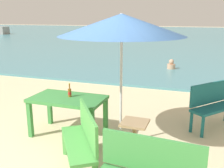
{
  "coord_description": "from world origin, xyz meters",
  "views": [
    {
      "loc": [
        1.82,
        -2.96,
        2.25
      ],
      "look_at": [
        -0.26,
        3.0,
        0.6
      ],
      "focal_mm": 41.55,
      "sensor_mm": 36.0,
      "label": 1
    }
  ],
  "objects_px": {
    "side_table_wood": "(135,132)",
    "bench_teal_center": "(214,103)",
    "beer_bottle_amber": "(70,92)",
    "picnic_table_green": "(68,103)",
    "bench_green_right": "(82,137)",
    "patio_umbrella": "(122,25)",
    "swimmer_person": "(171,65)"
  },
  "relations": [
    {
      "from": "patio_umbrella",
      "to": "side_table_wood",
      "type": "relative_size",
      "value": 4.26
    },
    {
      "from": "beer_bottle_amber",
      "to": "patio_umbrella",
      "type": "height_order",
      "value": "patio_umbrella"
    },
    {
      "from": "picnic_table_green",
      "to": "side_table_wood",
      "type": "relative_size",
      "value": 2.59
    },
    {
      "from": "picnic_table_green",
      "to": "beer_bottle_amber",
      "type": "relative_size",
      "value": 5.28
    },
    {
      "from": "bench_teal_center",
      "to": "bench_green_right",
      "type": "distance_m",
      "value": 2.97
    },
    {
      "from": "beer_bottle_amber",
      "to": "side_table_wood",
      "type": "distance_m",
      "value": 1.47
    },
    {
      "from": "side_table_wood",
      "to": "bench_green_right",
      "type": "xyz_separation_m",
      "value": [
        -0.58,
        -0.82,
        0.19
      ]
    },
    {
      "from": "picnic_table_green",
      "to": "patio_umbrella",
      "type": "xyz_separation_m",
      "value": [
        1.07,
        -0.04,
        1.47
      ]
    },
    {
      "from": "swimmer_person",
      "to": "picnic_table_green",
      "type": "bearing_deg",
      "value": -99.32
    },
    {
      "from": "side_table_wood",
      "to": "swimmer_person",
      "type": "bearing_deg",
      "value": 91.87
    },
    {
      "from": "patio_umbrella",
      "to": "bench_green_right",
      "type": "xyz_separation_m",
      "value": [
        -0.28,
        -1.0,
        -1.58
      ]
    },
    {
      "from": "picnic_table_green",
      "to": "bench_teal_center",
      "type": "height_order",
      "value": "bench_teal_center"
    },
    {
      "from": "bench_teal_center",
      "to": "side_table_wood",
      "type": "bearing_deg",
      "value": -130.61
    },
    {
      "from": "picnic_table_green",
      "to": "beer_bottle_amber",
      "type": "distance_m",
      "value": 0.21
    },
    {
      "from": "side_table_wood",
      "to": "bench_teal_center",
      "type": "bearing_deg",
      "value": 49.39
    },
    {
      "from": "picnic_table_green",
      "to": "swimmer_person",
      "type": "xyz_separation_m",
      "value": [
        1.14,
        6.96,
        -0.41
      ]
    },
    {
      "from": "patio_umbrella",
      "to": "swimmer_person",
      "type": "distance_m",
      "value": 7.24
    },
    {
      "from": "beer_bottle_amber",
      "to": "side_table_wood",
      "type": "height_order",
      "value": "beer_bottle_amber"
    },
    {
      "from": "beer_bottle_amber",
      "to": "side_table_wood",
      "type": "xyz_separation_m",
      "value": [
        1.36,
        -0.27,
        -0.5
      ]
    },
    {
      "from": "bench_teal_center",
      "to": "bench_green_right",
      "type": "relative_size",
      "value": 0.97
    },
    {
      "from": "side_table_wood",
      "to": "bench_green_right",
      "type": "distance_m",
      "value": 1.02
    },
    {
      "from": "picnic_table_green",
      "to": "bench_teal_center",
      "type": "xyz_separation_m",
      "value": [
        2.66,
        1.28,
        -0.11
      ]
    },
    {
      "from": "bench_green_right",
      "to": "side_table_wood",
      "type": "bearing_deg",
      "value": 54.7
    },
    {
      "from": "patio_umbrella",
      "to": "swimmer_person",
      "type": "relative_size",
      "value": 5.61
    },
    {
      "from": "bench_green_right",
      "to": "swimmer_person",
      "type": "height_order",
      "value": "bench_green_right"
    },
    {
      "from": "beer_bottle_amber",
      "to": "side_table_wood",
      "type": "relative_size",
      "value": 0.49
    },
    {
      "from": "beer_bottle_amber",
      "to": "bench_green_right",
      "type": "relative_size",
      "value": 0.22
    },
    {
      "from": "patio_umbrella",
      "to": "bench_teal_center",
      "type": "distance_m",
      "value": 2.59
    },
    {
      "from": "patio_umbrella",
      "to": "bench_green_right",
      "type": "relative_size",
      "value": 1.93
    },
    {
      "from": "beer_bottle_amber",
      "to": "swimmer_person",
      "type": "bearing_deg",
      "value": 80.76
    },
    {
      "from": "bench_green_right",
      "to": "swimmer_person",
      "type": "relative_size",
      "value": 2.9
    },
    {
      "from": "picnic_table_green",
      "to": "bench_green_right",
      "type": "distance_m",
      "value": 1.31
    }
  ]
}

